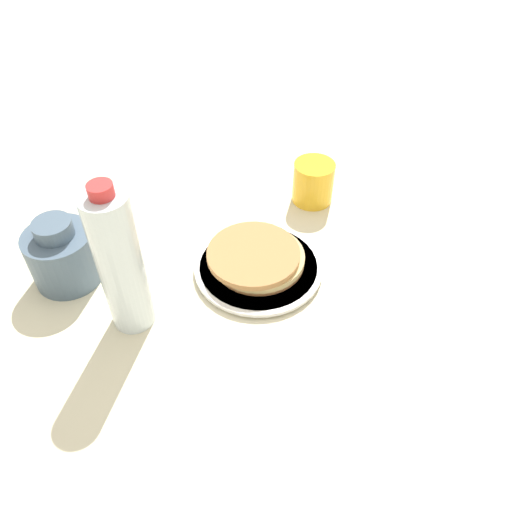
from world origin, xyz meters
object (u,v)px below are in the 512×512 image
Objects in this scene: cream_jug at (63,255)px; water_bottle_near at (120,263)px; juice_glass at (313,182)px; plate at (256,267)px; pancake_stack at (258,257)px.

cream_jug is 0.47× the size of water_bottle_near.
water_bottle_near is at bearing 138.32° from juice_glass.
plate is 2.64× the size of juice_glass.
water_bottle_near is at bearing -122.14° from cream_jug.
pancake_stack is 1.38× the size of cream_jug.
juice_glass reaches higher than plate.
pancake_stack is at bearing -57.71° from water_bottle_near.
cream_jug is (-0.24, 0.41, 0.01)m from juice_glass.
water_bottle_near is (-0.12, 0.19, 0.09)m from pancake_stack.
plate is 0.25m from water_bottle_near.
pancake_stack is at bearing -55.16° from plate.
cream_jug is 0.17m from water_bottle_near.
cream_jug is at bearing 96.33° from plate.
cream_jug is at bearing 57.86° from water_bottle_near.
cream_jug is (-0.03, 0.31, 0.05)m from plate.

